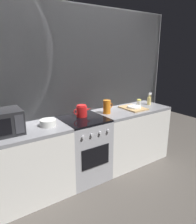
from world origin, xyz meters
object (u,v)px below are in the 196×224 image
at_px(spray_bottle, 149,100).
at_px(mixing_bowl, 48,123).
at_px(spice_jar, 139,102).
at_px(kettle, 82,111).
at_px(dish_pile, 133,108).
at_px(pitcher, 107,107).
at_px(stove_unit, 84,148).
at_px(microwave, 0,123).

bearing_deg(spray_bottle, mixing_bowl, -178.70).
bearing_deg(spice_jar, mixing_bowl, -176.65).
height_order(kettle, dish_pile, kettle).
relative_size(mixing_bowl, pitcher, 1.00).
distance_m(mixing_bowl, dish_pile, 1.42).
relative_size(stove_unit, pitcher, 4.50).
xyz_separation_m(dish_pile, spray_bottle, (0.41, 0.05, 0.06)).
distance_m(kettle, mixing_bowl, 0.55).
height_order(mixing_bowl, spray_bottle, spray_bottle).
relative_size(kettle, spice_jar, 2.71).
height_order(stove_unit, mixing_bowl, mixing_bowl).
xyz_separation_m(microwave, dish_pile, (1.95, -0.04, -0.12)).
relative_size(mixing_bowl, dish_pile, 0.50).
xyz_separation_m(stove_unit, spice_jar, (1.14, 0.08, 0.50)).
bearing_deg(microwave, spice_jar, 1.78).
height_order(microwave, spice_jar, microwave).
height_order(mixing_bowl, pitcher, pitcher).
distance_m(kettle, dish_pile, 0.89).
bearing_deg(microwave, dish_pile, -1.12).
height_order(kettle, pitcher, pitcher).
bearing_deg(mixing_bowl, kettle, 10.51).
distance_m(stove_unit, pitcher, 0.69).
bearing_deg(dish_pile, mixing_bowl, 179.62).
distance_m(mixing_bowl, pitcher, 0.92).
distance_m(pitcher, spray_bottle, 0.92).
xyz_separation_m(kettle, dish_pile, (0.89, -0.11, -0.06)).
bearing_deg(spice_jar, kettle, 179.85).
relative_size(pitcher, spray_bottle, 0.99).
xyz_separation_m(mixing_bowl, dish_pile, (1.42, -0.01, -0.02)).
height_order(microwave, kettle, microwave).
bearing_deg(microwave, stove_unit, -0.85).
relative_size(mixing_bowl, spray_bottle, 0.99).
distance_m(kettle, pitcher, 0.39).
bearing_deg(kettle, mixing_bowl, -169.49).
distance_m(mixing_bowl, spray_bottle, 1.84).
xyz_separation_m(stove_unit, microwave, (-1.04, 0.02, 0.59)).
height_order(stove_unit, kettle, kettle).
xyz_separation_m(microwave, mixing_bowl, (0.53, -0.03, -0.10)).
xyz_separation_m(mixing_bowl, spice_jar, (1.65, 0.10, 0.01)).
bearing_deg(mixing_bowl, spice_jar, 3.35).
bearing_deg(mixing_bowl, microwave, 176.89).
bearing_deg(kettle, dish_pile, -6.99).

